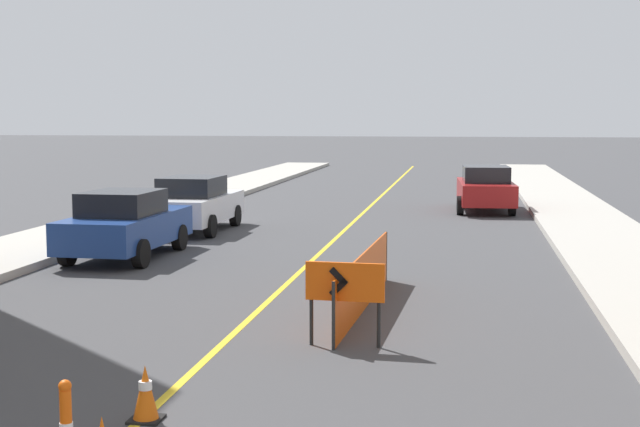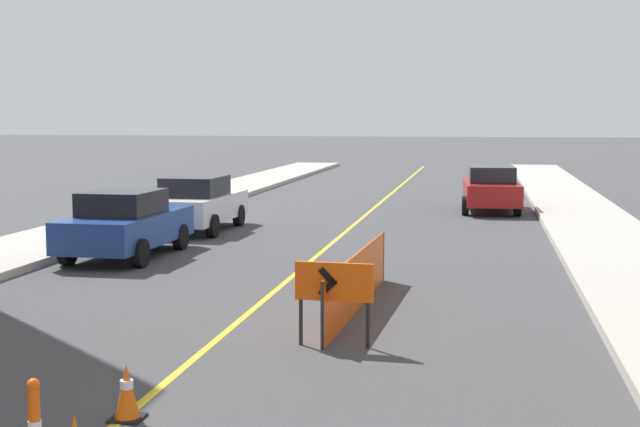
{
  "view_description": "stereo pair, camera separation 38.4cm",
  "coord_description": "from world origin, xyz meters",
  "px_view_note": "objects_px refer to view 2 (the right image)",
  "views": [
    {
      "loc": [
        3.47,
        5.26,
        3.31
      ],
      "look_at": [
        0.05,
        26.06,
        1.0
      ],
      "focal_mm": 50.0,
      "sensor_mm": 36.0,
      "label": 1
    },
    {
      "loc": [
        3.85,
        5.33,
        3.31
      ],
      "look_at": [
        0.05,
        26.06,
        1.0
      ],
      "focal_mm": 50.0,
      "sensor_mm": 36.0,
      "label": 2
    }
  ],
  "objects_px": {
    "arrow_barricade_primary": "(334,286)",
    "parked_car_curb_near": "(126,224)",
    "parked_car_curb_mid": "(197,203)",
    "parked_car_curb_far": "(491,189)",
    "traffic_cone_farthest": "(127,392)"
  },
  "relations": [
    {
      "from": "parked_car_curb_mid",
      "to": "parked_car_curb_far",
      "type": "xyz_separation_m",
      "value": [
        8.4,
        6.86,
        0.0
      ]
    },
    {
      "from": "traffic_cone_farthest",
      "to": "arrow_barricade_primary",
      "type": "height_order",
      "value": "arrow_barricade_primary"
    },
    {
      "from": "parked_car_curb_near",
      "to": "parked_car_curb_far",
      "type": "distance_m",
      "value": 14.56
    },
    {
      "from": "parked_car_curb_near",
      "to": "parked_car_curb_mid",
      "type": "bearing_deg",
      "value": 89.77
    },
    {
      "from": "traffic_cone_farthest",
      "to": "parked_car_curb_near",
      "type": "height_order",
      "value": "parked_car_curb_near"
    },
    {
      "from": "traffic_cone_farthest",
      "to": "parked_car_curb_mid",
      "type": "height_order",
      "value": "parked_car_curb_mid"
    },
    {
      "from": "traffic_cone_farthest",
      "to": "parked_car_curb_near",
      "type": "distance_m",
      "value": 11.55
    },
    {
      "from": "arrow_barricade_primary",
      "to": "parked_car_curb_near",
      "type": "xyz_separation_m",
      "value": [
        -6.16,
        7.17,
        -0.09
      ]
    },
    {
      "from": "traffic_cone_farthest",
      "to": "parked_car_curb_mid",
      "type": "bearing_deg",
      "value": 105.47
    },
    {
      "from": "parked_car_curb_near",
      "to": "parked_car_curb_far",
      "type": "relative_size",
      "value": 0.99
    },
    {
      "from": "arrow_barricade_primary",
      "to": "parked_car_curb_mid",
      "type": "distance_m",
      "value": 13.54
    },
    {
      "from": "arrow_barricade_primary",
      "to": "parked_car_curb_mid",
      "type": "height_order",
      "value": "parked_car_curb_mid"
    },
    {
      "from": "parked_car_curb_mid",
      "to": "parked_car_curb_far",
      "type": "distance_m",
      "value": 10.85
    },
    {
      "from": "traffic_cone_farthest",
      "to": "parked_car_curb_near",
      "type": "relative_size",
      "value": 0.14
    },
    {
      "from": "traffic_cone_farthest",
      "to": "arrow_barricade_primary",
      "type": "relative_size",
      "value": 0.51
    }
  ]
}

